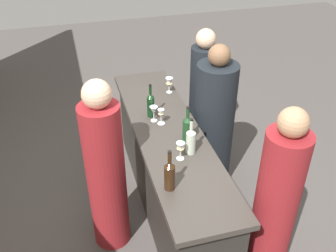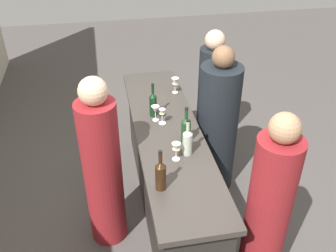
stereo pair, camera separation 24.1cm
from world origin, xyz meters
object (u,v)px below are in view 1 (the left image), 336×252
person_right_guest (275,208)px  person_server_behind (106,174)px  wine_bottle_second_left_clear_pale (191,140)px  wine_bottle_leftmost_amber_brown (170,175)px  wine_glass_far_left (154,111)px  wine_bottle_second_right_dark_green (151,104)px  person_left_guest (214,125)px  person_center_guest (203,93)px  wine_bottle_center_olive_green (187,128)px  wine_glass_near_center (180,148)px  wine_glass_near_left (169,83)px  wine_glass_near_right (161,114)px

person_right_guest → person_server_behind: 1.36m
wine_bottle_second_left_clear_pale → wine_bottle_leftmost_amber_brown: bearing=142.4°
wine_bottle_leftmost_amber_brown → wine_glass_far_left: wine_bottle_leftmost_amber_brown is taller
wine_bottle_second_right_dark_green → person_left_guest: (-0.03, -0.64, -0.32)m
wine_bottle_leftmost_amber_brown → person_center_guest: 1.95m
wine_bottle_center_olive_green → wine_glass_near_center: (-0.23, 0.13, -0.02)m
wine_glass_far_left → wine_bottle_center_olive_green: bearing=-152.2°
wine_glass_near_center → wine_glass_far_left: 0.61m
wine_bottle_second_right_dark_green → person_server_behind: size_ratio=0.21×
person_left_guest → person_center_guest: size_ratio=1.08×
wine_bottle_leftmost_amber_brown → wine_bottle_second_right_dark_green: 1.01m
wine_bottle_second_left_clear_pale → wine_glass_near_center: (-0.06, 0.10, -0.02)m
wine_glass_near_left → person_left_guest: size_ratio=0.11×
wine_bottle_second_right_dark_green → person_right_guest: bearing=-153.1°
wine_bottle_center_olive_green → person_center_guest: bearing=-26.5°
wine_glass_near_right → wine_glass_far_left: (0.06, 0.05, 0.01)m
wine_bottle_center_olive_green → person_center_guest: 1.35m
person_right_guest → wine_bottle_second_right_dark_green: bearing=-51.2°
wine_bottle_second_left_clear_pale → person_right_guest: person_right_guest is taller
wine_bottle_center_olive_green → person_server_behind: 0.78m
wine_glass_far_left → person_right_guest: bearing=-151.6°
wine_glass_near_left → person_center_guest: (0.29, -0.49, -0.34)m
person_left_guest → wine_bottle_leftmost_amber_brown: bearing=54.4°
wine_bottle_second_right_dark_green → person_right_guest: person_right_guest is taller
wine_bottle_second_left_clear_pale → wine_bottle_second_right_dark_green: bearing=15.7°
wine_glass_near_left → wine_glass_near_center: 1.12m
person_server_behind → wine_bottle_center_olive_green: bearing=15.4°
wine_glass_near_left → wine_bottle_leftmost_amber_brown: bearing=164.4°
person_left_guest → wine_bottle_second_right_dark_green: bearing=-1.4°
wine_bottle_second_left_clear_pale → person_left_guest: (0.61, -0.46, -0.32)m
person_center_guest → person_right_guest: size_ratio=0.90×
wine_glass_near_center → wine_glass_far_left: bearing=6.4°
wine_bottle_leftmost_amber_brown → wine_glass_far_left: 0.93m
wine_glass_near_left → wine_glass_far_left: 0.57m
wine_glass_near_right → wine_glass_near_center: bearing=-178.3°
wine_glass_near_center → wine_glass_far_left: (0.61, 0.07, 0.00)m
wine_bottle_second_left_clear_pale → wine_bottle_second_right_dark_green: 0.67m
wine_glass_far_left → person_center_guest: (0.79, -0.78, -0.34)m
wine_bottle_second_right_dark_green → wine_bottle_center_olive_green: bearing=-156.1°
wine_glass_near_center → person_server_behind: 0.66m
person_center_guest → person_right_guest: person_right_guest is taller
wine_glass_far_left → wine_bottle_second_left_clear_pale: bearing=-162.6°
wine_glass_near_right → person_server_behind: size_ratio=0.09×
wine_glass_near_center → person_left_guest: size_ratio=0.10×
wine_bottle_second_right_dark_green → wine_glass_near_center: wine_bottle_second_right_dark_green is taller
wine_bottle_second_right_dark_green → person_server_behind: (-0.55, 0.52, -0.27)m
wine_bottle_leftmost_amber_brown → wine_bottle_center_olive_green: size_ratio=1.01×
wine_glass_near_center → person_center_guest: 1.60m
wine_glass_near_right → person_server_behind: person_server_behind is taller
wine_glass_near_left → wine_glass_near_center: wine_glass_near_left is taller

